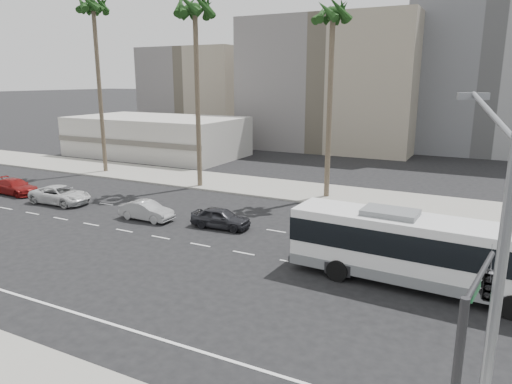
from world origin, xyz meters
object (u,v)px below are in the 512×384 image
Objects in this scene: city_bus at (422,249)px; palm_near at (333,18)px; car_b at (147,211)px; car_c at (61,195)px; traffic_signal at (486,292)px; streetlight_corner at (488,304)px; car_d at (15,187)px; palm_far at (93,10)px; palm_mid at (195,13)px; car_a at (221,218)px.

palm_near is (-9.63, 14.58, 12.47)m from city_bus.
car_b is 0.79× the size of car_c.
streetlight_corner is at bearing -81.08° from traffic_signal.
car_d is at bearing 143.62° from streetlight_corner.
palm_mid is at bearing -5.63° from palm_far.
palm_far is at bearing 26.28° from car_c.
traffic_signal is 35.28m from palm_mid.
palm_near reaches higher than car_d.
car_a is 28.46m from palm_far.
streetlight_corner is at bearing -110.55° from car_d.
streetlight_corner is 0.60× the size of palm_near.
car_b is 26.75m from streetlight_corner.
traffic_signal is (15.99, -14.06, 4.15)m from car_a.
palm_far reaches higher than car_c.
palm_mid is (-11.77, -1.51, 0.85)m from palm_near.
palm_near is at bearing 7.33° from palm_mid.
palm_far is at bearing 3.71° from car_d.
car_c is 34.71m from streetlight_corner.
palm_near is at bearing -62.96° from car_d.
car_a is 19.18m from palm_mid.
streetlight_corner is 30.92m from palm_near.
car_c is 6.05m from car_d.
palm_near is (-12.31, 26.89, 9.05)m from streetlight_corner.
palm_mid is at bearing 35.99° from car_a.
car_c is 33.89m from traffic_signal.
traffic_signal is at bearing -121.17° from car_b.
car_c is 0.88× the size of traffic_signal.
traffic_signal is (2.65, -10.57, 2.94)m from city_bus.
palm_near is 0.94× the size of palm_mid.
city_bus is 40.00m from palm_far.
streetlight_corner is 1.63× the size of traffic_signal.
car_c is at bearing -61.03° from palm_far.
car_d is 30.24m from palm_near.
car_c reaches higher than car_b.
city_bus is 0.75× the size of palm_mid.
car_d is 0.29× the size of palm_near.
palm_near is 11.90m from palm_mid.
palm_mid is at bearing -50.33° from car_d.
palm_far reaches higher than city_bus.
car_a reaches higher than car_b.
palm_mid is (12.76, 9.65, 14.55)m from car_d.
palm_far is (-34.37, 14.34, 14.59)m from city_bus.
car_b is at bearing 156.46° from traffic_signal.
car_b is 0.70× the size of traffic_signal.
streetlight_corner is (21.68, -14.96, 4.66)m from car_b.
streetlight_corner is 36.35m from palm_mid.
palm_mid is (-2.40, 10.41, 14.56)m from car_b.
city_bus is 2.49× the size of car_c.
city_bus is at bearing 111.97° from traffic_signal.
car_a is at bearing -81.36° from car_b.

